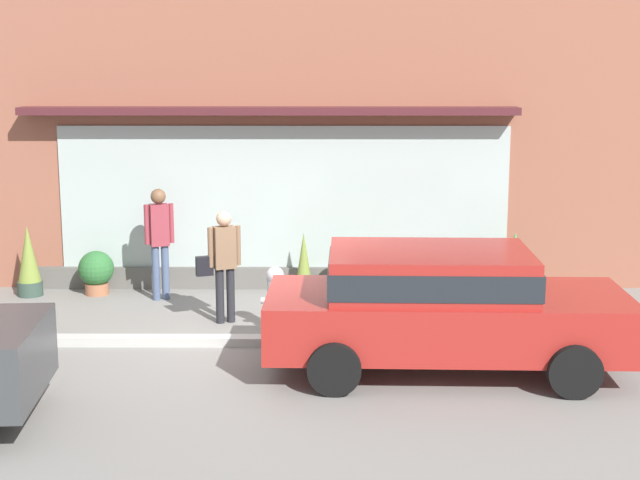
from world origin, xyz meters
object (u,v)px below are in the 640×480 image
at_px(potted_plant_window_center, 29,262).
at_px(potted_plant_doorstep, 304,264).
at_px(pedestrian_with_handbag, 223,259).
at_px(pedestrian_passerby, 159,235).
at_px(parked_car_red, 440,302).
at_px(fire_hydrant, 275,298).
at_px(potted_plant_by_entrance, 96,271).
at_px(potted_plant_window_left, 514,266).
at_px(potted_plant_low_front, 352,271).

distance_m(potted_plant_window_center, potted_plant_doorstep, 4.41).
relative_size(pedestrian_with_handbag, pedestrian_passerby, 0.92).
bearing_deg(parked_car_red, pedestrian_with_handbag, 145.10).
bearing_deg(pedestrian_passerby, parked_car_red, -60.89).
relative_size(fire_hydrant, potted_plant_doorstep, 0.89).
bearing_deg(pedestrian_with_handbag, fire_hydrant, 134.15).
bearing_deg(potted_plant_window_center, pedestrian_passerby, -6.29).
distance_m(potted_plant_by_entrance, potted_plant_doorstep, 3.35).
height_order(pedestrian_with_handbag, potted_plant_window_center, pedestrian_with_handbag).
xyz_separation_m(pedestrian_passerby, potted_plant_window_left, (5.61, 0.22, -0.54)).
bearing_deg(potted_plant_window_left, fire_hydrant, -153.13).
bearing_deg(potted_plant_low_front, parked_car_red, -74.65).
bearing_deg(potted_plant_doorstep, parked_car_red, -65.42).
distance_m(fire_hydrant, potted_plant_low_front, 2.09).
relative_size(pedestrian_passerby, potted_plant_by_entrance, 2.48).
distance_m(pedestrian_with_handbag, potted_plant_window_left, 4.76).
distance_m(pedestrian_passerby, potted_plant_by_entrance, 1.32).
relative_size(fire_hydrant, potted_plant_window_left, 0.87).
xyz_separation_m(parked_car_red, potted_plant_doorstep, (-1.74, 3.80, -0.37)).
bearing_deg(parked_car_red, potted_plant_by_entrance, 145.08).
distance_m(pedestrian_passerby, potted_plant_low_front, 3.08).
bearing_deg(potted_plant_low_front, pedestrian_passerby, -178.28).
height_order(pedestrian_with_handbag, potted_plant_window_left, pedestrian_with_handbag).
xyz_separation_m(pedestrian_passerby, potted_plant_doorstep, (2.25, 0.38, -0.56)).
xyz_separation_m(parked_car_red, potted_plant_window_center, (-6.14, 3.66, -0.31)).
height_order(fire_hydrant, potted_plant_by_entrance, fire_hydrant).
xyz_separation_m(potted_plant_by_entrance, potted_plant_doorstep, (3.35, 0.06, 0.10)).
xyz_separation_m(pedestrian_passerby, potted_plant_by_entrance, (-1.10, 0.33, -0.66)).
bearing_deg(potted_plant_low_front, fire_hydrant, -122.77).
relative_size(potted_plant_window_center, potted_plant_doorstep, 1.12).
bearing_deg(potted_plant_doorstep, potted_plant_window_center, -178.12).
bearing_deg(pedestrian_passerby, potted_plant_window_center, 153.45).
bearing_deg(potted_plant_window_left, parked_car_red, -114.02).
xyz_separation_m(pedestrian_passerby, parked_car_red, (3.99, -3.42, -0.19)).
distance_m(potted_plant_low_front, potted_plant_window_center, 5.18).
bearing_deg(potted_plant_doorstep, potted_plant_low_front, -20.55).
bearing_deg(potted_plant_by_entrance, fire_hydrant, -33.62).
distance_m(pedestrian_with_handbag, pedestrian_passerby, 1.74).
height_order(pedestrian_passerby, potted_plant_low_front, pedestrian_passerby).
bearing_deg(fire_hydrant, potted_plant_doorstep, 80.19).
xyz_separation_m(potted_plant_by_entrance, potted_plant_window_center, (-1.06, -0.09, 0.16)).
height_order(pedestrian_passerby, potted_plant_by_entrance, pedestrian_passerby).
distance_m(potted_plant_by_entrance, potted_plant_window_left, 6.71).
height_order(pedestrian_with_handbag, parked_car_red, pedestrian_with_handbag).
bearing_deg(potted_plant_by_entrance, pedestrian_with_handbag, -36.41).
height_order(pedestrian_passerby, parked_car_red, pedestrian_passerby).
relative_size(pedestrian_with_handbag, potted_plant_by_entrance, 2.29).
height_order(potted_plant_window_center, potted_plant_doorstep, potted_plant_window_center).
relative_size(potted_plant_by_entrance, potted_plant_window_left, 0.68).
distance_m(fire_hydrant, pedestrian_with_handbag, 0.97).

